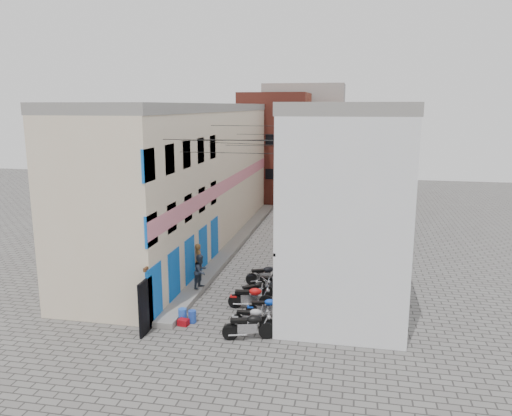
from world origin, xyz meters
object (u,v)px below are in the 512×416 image
Objects in this scene: motorcycle_a at (249,325)px; motorcycle_b at (251,316)px; red_crate at (183,322)px; water_jug_far at (192,316)px; motorcycle_d at (251,296)px; motorcycle_g at (264,274)px; motorcycle_f at (274,282)px; motorcycle_e at (255,289)px; motorcycle_c at (266,306)px; person_a at (199,260)px; person_b at (201,271)px; water_jug_near at (182,315)px.

motorcycle_a is 1.00m from motorcycle_b.
water_jug_far is at bearing 52.00° from red_crate.
motorcycle_d is 3.17m from motorcycle_g.
motorcycle_f is at bearing 162.53° from motorcycle_a.
motorcycle_g is (-0.51, 6.11, -0.04)m from motorcycle_a.
motorcycle_c is at bearing -12.12° from motorcycle_e.
red_crate is at bearing -72.67° from motorcycle_e.
motorcycle_d is 4.65m from person_a.
person_b reaches higher than water_jug_far.
motorcycle_g is at bearing 171.81° from motorcycle_d.
motorcycle_g reaches higher than motorcycle_e.
water_jug_far is (-2.10, -2.90, -0.27)m from motorcycle_e.
motorcycle_g is (-0.67, 1.13, -0.00)m from motorcycle_f.
motorcycle_e reaches higher than motorcycle_b.
person_a is at bearing -140.26° from motorcycle_d.
person_b is (-3.46, -0.63, 0.52)m from motorcycle_f.
motorcycle_b is 0.91× the size of motorcycle_g.
water_jug_far is at bearing -2.61° from water_jug_near.
red_crate is at bearing -128.00° from water_jug_far.
motorcycle_g reaches higher than water_jug_near.
motorcycle_b is at bearing 5.54° from motorcycle_d.
motorcycle_f is at bearing 50.76° from water_jug_near.
motorcycle_e is at bearing -165.95° from motorcycle_c.
motorcycle_e is at bearing -81.88° from person_b.
motorcycle_e is 3.30× the size of water_jug_near.
motorcycle_c is 3.15× the size of water_jug_near.
motorcycle_f is 1.16× the size of person_b.
person_a reaches higher than motorcycle_f.
motorcycle_g is 5.52m from water_jug_far.
motorcycle_c is 0.95× the size of motorcycle_e.
motorcycle_a reaches higher than water_jug_far.
water_jug_far is (-2.79, -3.96, -0.30)m from motorcycle_f.
person_a is 3.97× the size of red_crate.
motorcycle_a is 3.96m from motorcycle_e.
person_b reaches higher than motorcycle_d.
motorcycle_g is 3.47m from person_a.
motorcycle_c is 4.26m from person_b.
water_jug_far is (-2.08, -1.92, -0.32)m from motorcycle_d.
motorcycle_c is 1.05× the size of person_b.
motorcycle_b is at bearing -28.28° from motorcycle_e.
motorcycle_a is 2.14m from motorcycle_c.
motorcycle_d reaches higher than motorcycle_c.
motorcycle_g reaches higher than motorcycle_b.
person_a reaches higher than motorcycle_d.
person_b is (-2.75, 1.41, 0.50)m from motorcycle_d.
motorcycle_f is at bearing 9.07° from motorcycle_g.
motorcycle_b is 3.13× the size of water_jug_near.
motorcycle_b is 0.99× the size of motorcycle_c.
red_crate is (-2.39, -5.43, -0.42)m from motorcycle_g.
motorcycle_c is 5.83m from person_a.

